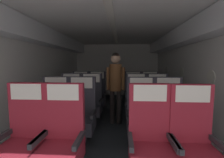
% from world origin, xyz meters
% --- Properties ---
extents(ground, '(3.83, 7.17, 0.02)m').
position_xyz_m(ground, '(0.00, 3.38, -0.01)').
color(ground, '#23282D').
extents(fuselage_shell, '(3.71, 6.82, 2.29)m').
position_xyz_m(fuselage_shell, '(0.00, 3.66, 1.66)').
color(fuselage_shell, silver).
rests_on(fuselage_shell, ground).
extents(seat_a_left_window, '(0.52, 0.50, 1.18)m').
position_xyz_m(seat_a_left_window, '(-1.02, 1.64, 0.49)').
color(seat_a_left_window, '#38383D').
rests_on(seat_a_left_window, ground).
extents(seat_a_left_aisle, '(0.52, 0.50, 1.18)m').
position_xyz_m(seat_a_left_aisle, '(-0.54, 1.63, 0.49)').
color(seat_a_left_aisle, '#38383D').
rests_on(seat_a_left_aisle, ground).
extents(seat_a_right_aisle, '(0.52, 0.50, 1.18)m').
position_xyz_m(seat_a_right_aisle, '(1.02, 1.62, 0.49)').
color(seat_a_right_aisle, '#38383D').
rests_on(seat_a_right_aisle, ground).
extents(seat_a_right_window, '(0.52, 0.50, 1.18)m').
position_xyz_m(seat_a_right_window, '(0.53, 1.64, 0.49)').
color(seat_a_right_window, '#38383D').
rests_on(seat_a_right_window, ground).
extents(seat_b_left_window, '(0.52, 0.50, 1.18)m').
position_xyz_m(seat_b_left_window, '(-1.02, 2.54, 0.49)').
color(seat_b_left_window, '#38383D').
rests_on(seat_b_left_window, ground).
extents(seat_b_left_aisle, '(0.52, 0.50, 1.18)m').
position_xyz_m(seat_b_left_aisle, '(-0.54, 2.56, 0.49)').
color(seat_b_left_aisle, '#38383D').
rests_on(seat_b_left_aisle, ground).
extents(seat_b_right_aisle, '(0.52, 0.50, 1.18)m').
position_xyz_m(seat_b_right_aisle, '(1.02, 2.56, 0.49)').
color(seat_b_right_aisle, '#38383D').
rests_on(seat_b_right_aisle, ground).
extents(seat_b_right_window, '(0.52, 0.50, 1.18)m').
position_xyz_m(seat_b_right_window, '(0.54, 2.54, 0.49)').
color(seat_b_right_window, '#38383D').
rests_on(seat_b_right_window, ground).
extents(seat_c_left_window, '(0.52, 0.50, 1.18)m').
position_xyz_m(seat_c_left_window, '(-1.03, 3.48, 0.49)').
color(seat_c_left_window, '#38383D').
rests_on(seat_c_left_window, ground).
extents(seat_c_left_aisle, '(0.52, 0.50, 1.18)m').
position_xyz_m(seat_c_left_aisle, '(-0.53, 3.46, 0.49)').
color(seat_c_left_aisle, '#38383D').
rests_on(seat_c_left_aisle, ground).
extents(seat_c_right_aisle, '(0.52, 0.50, 1.18)m').
position_xyz_m(seat_c_right_aisle, '(1.03, 3.47, 0.49)').
color(seat_c_right_aisle, '#38383D').
rests_on(seat_c_right_aisle, ground).
extents(seat_c_right_window, '(0.52, 0.50, 1.18)m').
position_xyz_m(seat_c_right_window, '(0.54, 3.47, 0.49)').
color(seat_c_right_window, '#38383D').
rests_on(seat_c_right_window, ground).
extents(seat_d_left_window, '(0.52, 0.50, 1.18)m').
position_xyz_m(seat_d_left_window, '(-1.03, 4.40, 0.49)').
color(seat_d_left_window, '#38383D').
rests_on(seat_d_left_window, ground).
extents(seat_d_left_aisle, '(0.52, 0.50, 1.18)m').
position_xyz_m(seat_d_left_aisle, '(-0.53, 4.38, 0.49)').
color(seat_d_left_aisle, '#38383D').
rests_on(seat_d_left_aisle, ground).
extents(seat_d_right_aisle, '(0.52, 0.50, 1.18)m').
position_xyz_m(seat_d_right_aisle, '(1.02, 4.38, 0.49)').
color(seat_d_right_aisle, '#38383D').
rests_on(seat_d_right_aisle, ground).
extents(seat_d_right_window, '(0.52, 0.50, 1.18)m').
position_xyz_m(seat_d_right_window, '(0.53, 4.39, 0.49)').
color(seat_d_right_window, '#38383D').
rests_on(seat_d_right_window, ground).
extents(flight_attendant, '(0.43, 0.28, 1.67)m').
position_xyz_m(flight_attendant, '(0.05, 3.47, 1.04)').
color(flight_attendant, black).
rests_on(flight_attendant, ground).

